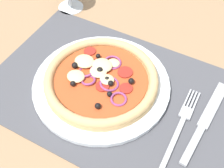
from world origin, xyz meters
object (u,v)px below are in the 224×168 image
object	(u,v)px
pizza	(101,79)
knife	(206,120)
fork	(182,122)
plate	(101,84)

from	to	relation	value
pizza	knife	distance (cm)	20.95
pizza	fork	bearing A→B (deg)	-2.24
knife	plate	bearing A→B (deg)	99.73
pizza	knife	xyz separation A→B (cm)	(20.78, 1.90, -1.86)
fork	pizza	bearing A→B (deg)	86.99
pizza	plate	bearing A→B (deg)	-35.04
pizza	fork	size ratio (longest dim) A/B	1.23
plate	knife	distance (cm)	20.79
fork	plate	bearing A→B (deg)	87.20
plate	knife	size ratio (longest dim) A/B	1.35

